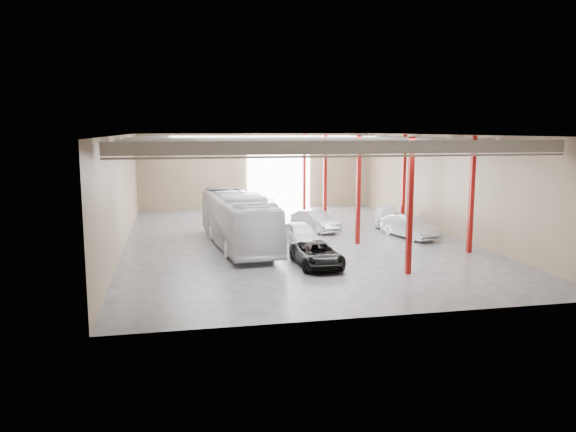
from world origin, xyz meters
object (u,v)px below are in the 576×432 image
object	(u,v)px
black_sedan	(317,254)
car_row_b	(315,221)
car_row_c	(268,211)
car_row_a	(301,235)
coach_bus	(238,220)
car_right_far	(387,215)
car_right_near	(410,227)

from	to	relation	value
black_sedan	car_row_b	world-z (taller)	car_row_b
black_sedan	car_row_c	bearing A→B (deg)	88.51
car_row_a	car_row_c	world-z (taller)	car_row_a
coach_bus	car_row_c	distance (m)	10.97
coach_bus	car_row_b	size ratio (longest dim) A/B	2.71
coach_bus	black_sedan	distance (m)	7.19
car_row_b	car_right_far	world-z (taller)	car_right_far
coach_bus	car_right_far	bearing A→B (deg)	19.84
black_sedan	car_row_b	bearing A→B (deg)	75.04
coach_bus	car_row_c	xyz separation A→B (m)	(3.72, 10.27, -0.99)
black_sedan	car_row_b	size ratio (longest dim) A/B	1.05
car_row_a	car_right_far	world-z (taller)	car_right_far
coach_bus	car_row_a	bearing A→B (deg)	-18.97
black_sedan	car_right_near	distance (m)	10.57
coach_bus	car_right_near	bearing A→B (deg)	-2.89
coach_bus	car_row_b	world-z (taller)	coach_bus
car_row_c	car_right_near	distance (m)	12.79
black_sedan	car_row_a	world-z (taller)	car_row_a
coach_bus	car_right_near	size ratio (longest dim) A/B	2.59
car_right_near	car_right_far	bearing A→B (deg)	72.51
black_sedan	car_right_near	xyz separation A→B (m)	(8.28, 6.56, 0.12)
car_row_a	black_sedan	bearing A→B (deg)	-97.76
coach_bus	car_right_near	distance (m)	11.86
car_right_near	car_right_far	xyz separation A→B (m)	(0.38, 5.20, 0.02)
coach_bus	car_row_b	bearing A→B (deg)	29.74
car_right_near	coach_bus	bearing A→B (deg)	168.56
car_row_a	car_row_c	bearing A→B (deg)	86.44
black_sedan	car_right_far	size ratio (longest dim) A/B	1.02
car_row_b	car_row_a	bearing A→B (deg)	-132.53
coach_bus	car_row_c	size ratio (longest dim) A/B	2.47
car_row_a	car_right_far	bearing A→B (deg)	33.90
car_right_near	car_row_c	bearing A→B (deg)	116.04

